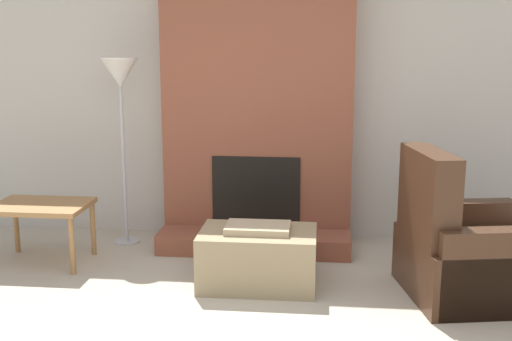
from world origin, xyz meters
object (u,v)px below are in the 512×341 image
ottoman (258,257)px  floor_lamp_left (120,83)px  side_table (41,211)px  armchair (466,255)px

ottoman → floor_lamp_left: bearing=145.0°
side_table → armchair: bearing=-6.1°
side_table → floor_lamp_left: size_ratio=0.46×
armchair → floor_lamp_left: 3.21m
ottoman → side_table: (-1.84, 0.31, 0.22)m
ottoman → side_table: bearing=170.4°
ottoman → armchair: armchair is taller
armchair → floor_lamp_left: bearing=60.4°
ottoman → side_table: 1.88m
armchair → side_table: armchair is taller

